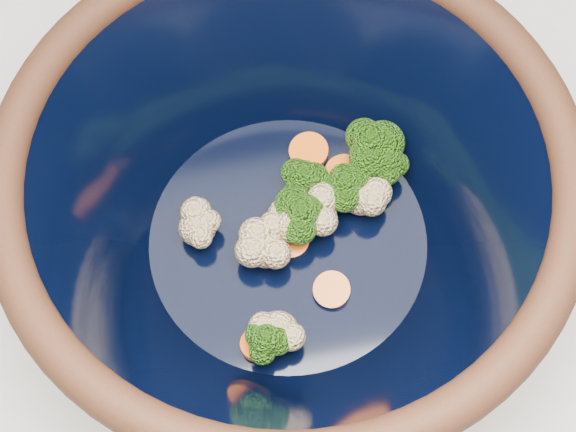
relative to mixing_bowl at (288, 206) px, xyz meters
The scene contains 2 objects.
mixing_bowl is the anchor object (origin of this frame).
vegetable_pile 0.04m from the mixing_bowl, 23.42° to the left, with size 0.19×0.19×0.06m.
Camera 1 is at (0.05, -0.19, 1.53)m, focal length 50.00 mm.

